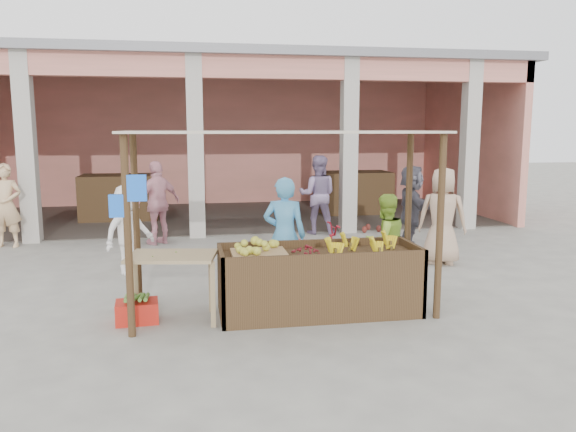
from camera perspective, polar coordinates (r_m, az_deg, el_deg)
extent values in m
plane|color=slate|center=(7.45, -0.67, -10.02)|extent=(60.00, 60.00, 0.00)
cube|color=#EC8A7B|center=(18.40, -6.44, 7.51)|extent=(14.00, 0.20, 4.00)
cube|color=#EC8A7B|center=(17.42, 17.68, 7.08)|extent=(0.20, 6.00, 4.00)
cube|color=#EC8A7B|center=(12.73, -4.93, 14.86)|extent=(14.00, 0.30, 0.50)
cube|color=slate|center=(15.59, -5.89, 15.02)|extent=(14.40, 6.40, 0.20)
cube|color=#B6B0A7|center=(13.06, -25.01, 6.22)|extent=(0.35, 0.35, 4.00)
cube|color=#B6B0A7|center=(12.62, -9.38, 6.87)|extent=(0.35, 0.35, 4.00)
cube|color=#B6B0A7|center=(13.13, 6.20, 7.00)|extent=(0.35, 0.35, 4.00)
cube|color=#B6B0A7|center=(14.25, 17.95, 6.77)|extent=(0.35, 0.35, 4.00)
cube|color=#47311C|center=(15.68, -16.70, 1.84)|extent=(2.00, 1.20, 1.20)
cube|color=#47311C|center=(16.24, 6.73, 2.38)|extent=(2.00, 1.20, 1.20)
cube|color=#47311C|center=(7.42, 3.16, -6.87)|extent=(2.60, 0.95, 0.80)
cylinder|color=#47311C|center=(6.67, -15.95, -2.18)|extent=(0.09, 0.09, 2.35)
cylinder|color=#47311C|center=(7.31, 15.18, -1.20)|extent=(0.09, 0.09, 2.35)
cylinder|color=#47311C|center=(7.69, -15.15, -0.70)|extent=(0.09, 0.09, 2.35)
cylinder|color=#47311C|center=(8.26, 12.11, 0.04)|extent=(0.09, 0.09, 2.35)
cube|color=beige|center=(7.14, -0.41, 8.53)|extent=(4.00, 1.35, 0.03)
cube|color=blue|center=(6.57, -15.13, 2.78)|extent=(0.22, 0.08, 0.30)
cube|color=blue|center=(6.62, -16.95, 0.99)|extent=(0.18, 0.07, 0.26)
cube|color=#A17D53|center=(7.17, -2.96, -3.89)|extent=(0.70, 0.60, 0.06)
ellipsoid|color=yellow|center=(7.15, -2.97, -3.15)|extent=(0.59, 0.52, 0.13)
ellipsoid|color=maroon|center=(7.23, 1.87, -3.46)|extent=(0.44, 0.36, 0.14)
cube|color=tan|center=(7.15, -11.69, -4.01)|extent=(1.17, 0.88, 0.04)
cube|color=tan|center=(7.00, -15.65, -8.09)|extent=(0.06, 0.06, 0.82)
cube|color=tan|center=(6.96, -7.65, -7.92)|extent=(0.06, 0.06, 0.82)
cube|color=tan|center=(7.58, -15.20, -6.76)|extent=(0.06, 0.06, 0.82)
cube|color=tan|center=(7.55, -7.84, -6.59)|extent=(0.06, 0.06, 0.82)
cube|color=red|center=(7.40, -15.07, -9.37)|extent=(0.55, 0.41, 0.27)
ellipsoid|color=maroon|center=(13.19, 7.79, -0.38)|extent=(0.46, 0.46, 0.63)
ellipsoid|color=maroon|center=(13.35, 9.23, -0.30)|extent=(0.46, 0.46, 0.63)
ellipsoid|color=maroon|center=(13.54, 8.15, -0.15)|extent=(0.46, 0.46, 0.63)
imported|color=#4EA2DA|center=(8.22, -0.36, -1.60)|extent=(0.82, 0.70, 1.84)
imported|color=#97C338|center=(8.55, 9.80, -2.37)|extent=(0.82, 0.60, 1.53)
imported|color=#A81928|center=(9.28, 2.10, -3.37)|extent=(0.78, 1.76, 0.89)
imported|color=silver|center=(9.63, -15.84, -1.01)|extent=(1.10, 1.12, 1.63)
imported|color=pink|center=(12.05, -13.07, 1.60)|extent=(1.23, 1.13, 1.88)
imported|color=tan|center=(10.38, 15.44, 0.52)|extent=(1.10, 0.97, 1.93)
imported|color=#494753|center=(11.74, 12.42, 1.20)|extent=(0.84, 1.70, 1.78)
imported|color=#D7AD7D|center=(12.81, -26.74, 1.12)|extent=(0.71, 0.57, 1.80)
imported|color=gray|center=(12.97, 3.04, 2.55)|extent=(1.08, 0.80, 1.98)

